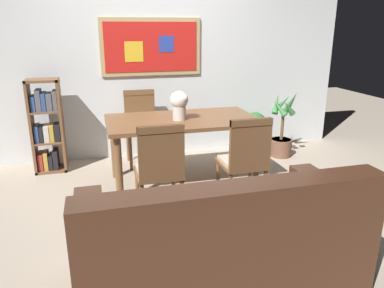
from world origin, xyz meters
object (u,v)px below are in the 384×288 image
object	(u,v)px
dining_chair_near_left	(160,165)
potted_palm	(282,134)
dining_table	(182,127)
potted_ivy	(254,128)
dining_chair_far_left	(141,121)
bookshelf	(47,128)
leather_couch	(221,245)
flower_vase	(179,103)
dining_chair_near_right	(245,156)

from	to	relation	value
dining_chair_near_left	potted_palm	xyz separation A→B (m)	(1.87, 1.34, -0.24)
dining_chair_near_left	dining_table	bearing A→B (deg)	63.88
dining_table	dining_chair_near_left	distance (m)	0.90
potted_ivy	potted_palm	xyz separation A→B (m)	(0.24, -0.34, -0.01)
dining_chair_far_left	bookshelf	xyz separation A→B (m)	(-1.10, -0.01, -0.01)
dining_table	bookshelf	bearing A→B (deg)	151.77
leather_couch	potted_ivy	xyz separation A→B (m)	(1.41, 2.62, 0.00)
leather_couch	flower_vase	xyz separation A→B (m)	(0.13, 1.71, 0.59)
potted_palm	flower_vase	size ratio (longest dim) A/B	2.94
leather_couch	bookshelf	xyz separation A→B (m)	(-1.27, 2.52, 0.22)
dining_chair_near_right	potted_ivy	world-z (taller)	dining_chair_near_right
dining_chair_far_left	dining_chair_near_left	size ratio (longest dim) A/B	1.00
dining_table	potted_palm	distance (m)	1.61
dining_chair_near_left	potted_palm	bearing A→B (deg)	35.56
dining_chair_far_left	bookshelf	world-z (taller)	bookshelf
dining_chair_near_right	leather_couch	size ratio (longest dim) A/B	0.51
dining_table	dining_chair_near_left	size ratio (longest dim) A/B	1.74
dining_table	dining_chair_far_left	bearing A→B (deg)	113.58
dining_table	dining_chair_near_right	size ratio (longest dim) A/B	1.74
dining_table	potted_ivy	world-z (taller)	dining_table
dining_table	dining_chair_near_right	bearing A→B (deg)	-63.26
dining_chair_far_left	dining_chair_near_left	world-z (taller)	same
dining_chair_far_left	flower_vase	distance (m)	0.95
potted_ivy	flower_vase	bearing A→B (deg)	-144.53
dining_chair_near_left	leather_couch	bearing A→B (deg)	-76.77
potted_ivy	dining_chair_near_right	bearing A→B (deg)	-117.06
potted_ivy	dining_chair_far_left	bearing A→B (deg)	-176.79
dining_chair_far_left	flower_vase	size ratio (longest dim) A/B	3.02
dining_table	leather_couch	bearing A→B (deg)	-95.65
dining_table	dining_chair_near_right	xyz separation A→B (m)	(0.39, -0.78, -0.10)
dining_chair_near_right	bookshelf	bearing A→B (deg)	139.71
dining_chair_near_right	flower_vase	xyz separation A→B (m)	(-0.44, 0.74, 0.37)
dining_table	bookshelf	size ratio (longest dim) A/B	1.44
potted_palm	flower_vase	xyz separation A→B (m)	(-1.52, -0.58, 0.60)
dining_table	bookshelf	world-z (taller)	bookshelf
dining_table	dining_chair_near_left	world-z (taller)	dining_chair_near_left
dining_chair_far_left	dining_chair_near_left	bearing A→B (deg)	-91.91
dining_table	dining_chair_near_left	xyz separation A→B (m)	(-0.39, -0.81, -0.10)
dining_chair_near_left	potted_ivy	xyz separation A→B (m)	(1.64, 1.68, -0.22)
dining_chair_near_right	potted_ivy	size ratio (longest dim) A/B	1.69
dining_chair_near_left	bookshelf	distance (m)	1.90
dining_table	bookshelf	xyz separation A→B (m)	(-1.44, 0.77, -0.11)
flower_vase	dining_chair_far_left	bearing A→B (deg)	110.07
dining_chair_far_left	dining_chair_near_left	xyz separation A→B (m)	(-0.05, -1.59, 0.00)
leather_couch	potted_palm	xyz separation A→B (m)	(1.65, 2.28, -0.01)
dining_chair_near_right	bookshelf	distance (m)	2.41
dining_chair_near_left	flower_vase	distance (m)	0.92
potted_ivy	leather_couch	bearing A→B (deg)	-118.33
dining_table	leather_couch	world-z (taller)	leather_couch
potted_ivy	bookshelf	bearing A→B (deg)	-177.93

